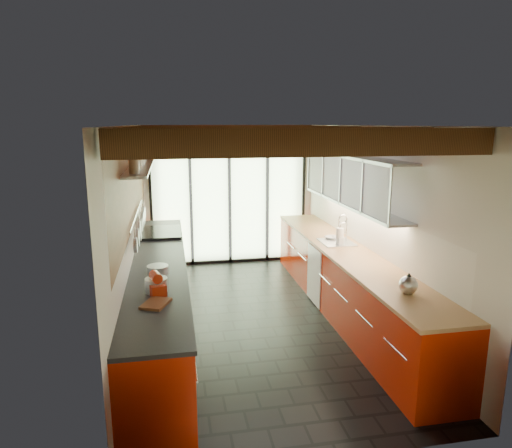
# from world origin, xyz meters

# --- Properties ---
(ground) EXTENTS (5.50, 5.50, 0.00)m
(ground) POSITION_xyz_m (0.00, 0.00, 0.00)
(ground) COLOR black
(ground) RESTS_ON ground
(room_shell) EXTENTS (5.50, 5.50, 5.50)m
(room_shell) POSITION_xyz_m (0.00, 0.00, 1.65)
(room_shell) COLOR silver
(room_shell) RESTS_ON ground
(ceiling_beams) EXTENTS (3.14, 5.06, 4.90)m
(ceiling_beams) POSITION_xyz_m (-0.00, 0.38, 2.46)
(ceiling_beams) COLOR #593316
(ceiling_beams) RESTS_ON ground
(glass_door) EXTENTS (2.95, 0.10, 2.90)m
(glass_door) POSITION_xyz_m (0.00, 2.69, 1.66)
(glass_door) COLOR #C6EAAD
(glass_door) RESTS_ON ground
(left_counter) EXTENTS (0.68, 5.00, 0.92)m
(left_counter) POSITION_xyz_m (-1.28, 0.00, 0.46)
(left_counter) COLOR #B41E05
(left_counter) RESTS_ON ground
(range_stove) EXTENTS (0.66, 0.90, 0.97)m
(range_stove) POSITION_xyz_m (-1.28, 1.45, 0.47)
(range_stove) COLOR silver
(range_stove) RESTS_ON ground
(right_counter) EXTENTS (0.68, 5.00, 0.92)m
(right_counter) POSITION_xyz_m (1.27, 0.00, 0.46)
(right_counter) COLOR #B41E05
(right_counter) RESTS_ON ground
(sink_assembly) EXTENTS (0.45, 0.52, 0.43)m
(sink_assembly) POSITION_xyz_m (1.29, 0.40, 0.96)
(sink_assembly) COLOR silver
(sink_assembly) RESTS_ON right_counter
(upper_cabinets_right) EXTENTS (0.34, 3.00, 3.00)m
(upper_cabinets_right) POSITION_xyz_m (1.43, 0.30, 1.85)
(upper_cabinets_right) COLOR silver
(upper_cabinets_right) RESTS_ON ground
(left_wall_fixtures) EXTENTS (0.28, 2.60, 0.96)m
(left_wall_fixtures) POSITION_xyz_m (-1.47, 0.29, 1.78)
(left_wall_fixtures) COLOR silver
(left_wall_fixtures) RESTS_ON ground
(stand_mixer) EXTENTS (0.22, 0.29, 0.24)m
(stand_mixer) POSITION_xyz_m (-1.27, -1.20, 1.01)
(stand_mixer) COLOR red
(stand_mixer) RESTS_ON left_counter
(pot_large) EXTENTS (0.30, 0.30, 0.15)m
(pot_large) POSITION_xyz_m (-1.27, -1.15, 0.99)
(pot_large) COLOR silver
(pot_large) RESTS_ON left_counter
(pot_small) EXTENTS (0.33, 0.33, 0.10)m
(pot_small) POSITION_xyz_m (-1.27, -0.55, 0.97)
(pot_small) COLOR silver
(pot_small) RESTS_ON left_counter
(cutting_board) EXTENTS (0.32, 0.36, 0.03)m
(cutting_board) POSITION_xyz_m (-1.27, -1.50, 0.93)
(cutting_board) COLOR brown
(cutting_board) RESTS_ON left_counter
(kettle) EXTENTS (0.23, 0.26, 0.23)m
(kettle) POSITION_xyz_m (1.27, -1.67, 1.02)
(kettle) COLOR silver
(kettle) RESTS_ON right_counter
(paper_towel) EXTENTS (0.14, 0.14, 0.29)m
(paper_towel) POSITION_xyz_m (1.27, 0.27, 1.04)
(paper_towel) COLOR white
(paper_towel) RESTS_ON right_counter
(soap_bottle) EXTENTS (0.08, 0.08, 0.17)m
(soap_bottle) POSITION_xyz_m (1.27, 0.24, 1.01)
(soap_bottle) COLOR silver
(soap_bottle) RESTS_ON right_counter
(bowl) EXTENTS (0.26, 0.26, 0.05)m
(bowl) POSITION_xyz_m (1.27, 0.59, 0.94)
(bowl) COLOR silver
(bowl) RESTS_ON right_counter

